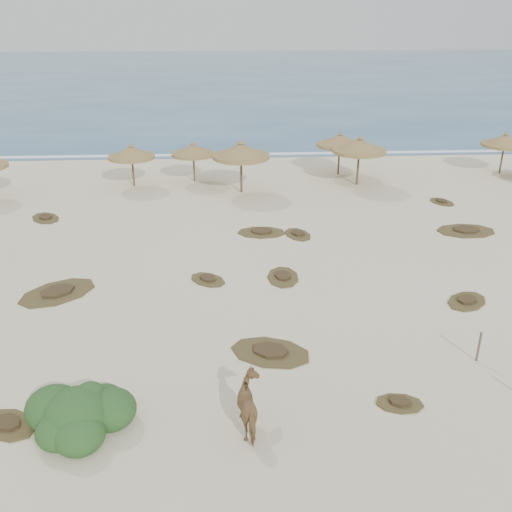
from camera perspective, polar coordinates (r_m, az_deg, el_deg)
The scene contains 24 objects.
ground at distance 19.23m, azimuth 1.14°, elevation -8.90°, with size 160.00×160.00×0.00m, color beige.
ocean at distance 91.69m, azimuth -2.43°, elevation 17.51°, with size 200.00×100.00×0.01m, color navy.
foam_line at distance 43.38m, azimuth -1.40°, elevation 10.12°, with size 70.00×0.60×0.01m, color white.
palapa_1 at distance 35.96m, azimuth -12.36°, elevation 10.05°, with size 3.65×3.65×2.68m.
palapa_2 at distance 36.37m, azimuth -6.30°, elevation 10.46°, with size 2.78×2.78×2.57m.
palapa_3 at distance 33.83m, azimuth -1.51°, elevation 10.42°, with size 4.53×4.53×3.20m.
palapa_4 at distance 35.94m, azimuth 10.31°, elevation 10.75°, with size 4.17×4.17×3.11m.
palapa_5 at distance 38.08m, azimuth 8.40°, elevation 11.31°, with size 4.02×4.02×2.85m.
palapa_6 at distance 41.29m, azimuth 23.64°, elevation 10.50°, with size 3.42×3.42×2.78m.
horse at distance 15.54m, azimuth -0.37°, elevation -14.77°, with size 0.78×1.70×1.44m, color #966B44.
fence_post_near at distance 19.51m, azimuth 21.39°, elevation -8.44°, with size 0.08×0.08×1.04m, color brown.
bush at distance 16.40m, azimuth -17.33°, elevation -14.91°, with size 2.99×2.64×1.34m.
scrub_1 at distance 23.71m, azimuth -19.23°, elevation -3.43°, with size 3.65×3.50×0.16m.
scrub_2 at distance 23.48m, azimuth -4.85°, elevation -2.34°, with size 1.96×1.94×0.16m.
scrub_3 at distance 23.64m, azimuth 2.71°, elevation -2.08°, with size 1.38×2.05×0.16m.
scrub_4 at distance 23.20m, azimuth 20.33°, elevation -4.23°, with size 2.23×2.18×0.16m.
scrub_5 at distance 30.27m, azimuth 20.26°, elevation 2.41°, with size 2.96×1.96×0.16m.
scrub_6 at distance 32.09m, azimuth -20.31°, elevation 3.60°, with size 2.17×2.33×0.16m.
scrub_7 at distance 28.03m, azimuth 4.20°, elevation 2.20°, with size 1.63×2.03×0.16m.
scrub_9 at distance 18.80m, azimuth 1.45°, elevation -9.56°, with size 3.12×2.58×0.16m.
scrub_10 at distance 34.29m, azimuth 18.09°, elevation 5.19°, with size 1.62×1.91×0.16m.
scrub_11 at distance 17.36m, azimuth -23.58°, elevation -15.17°, with size 2.14×1.91×0.16m.
scrub_12 at distance 17.20m, azimuth 14.16°, elevation -14.06°, with size 1.48×1.07×0.16m.
scrub_13 at distance 28.21m, azimuth 0.56°, elevation 2.41°, with size 2.49×1.72×0.16m.
Camera 1 is at (-1.26, -16.08, 10.47)m, focal length 40.00 mm.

